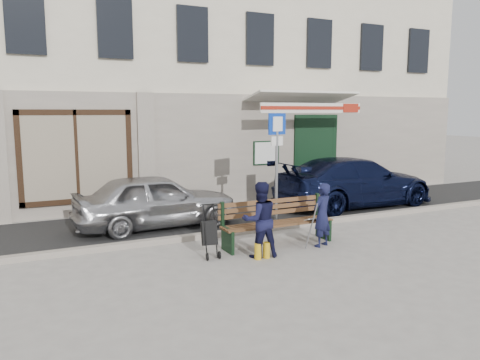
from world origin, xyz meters
TOP-DOWN VIEW (x-y plane):
  - ground at (0.00, 0.00)m, footprint 80.00×80.00m
  - asphalt_lane at (0.00, 3.10)m, footprint 60.00×3.20m
  - curb at (0.00, 1.50)m, footprint 60.00×0.18m
  - building at (0.01, 8.45)m, footprint 20.00×8.27m
  - car_silver at (-1.69, 2.90)m, footprint 3.84×1.70m
  - car_navy at (4.11, 2.91)m, footprint 4.91×2.12m
  - parking_sign at (0.92, 1.83)m, footprint 0.49×0.12m
  - bench at (0.10, 0.42)m, footprint 2.40×1.17m
  - man at (0.89, -0.05)m, footprint 0.55×0.45m
  - woman at (-0.56, -0.13)m, footprint 0.74×0.60m
  - stroller at (-1.41, 0.27)m, footprint 0.32×0.43m

SIDE VIEW (x-z plane):
  - ground at x=0.00m, z-range 0.00..0.00m
  - asphalt_lane at x=0.00m, z-range 0.00..0.01m
  - curb at x=0.00m, z-range 0.00..0.12m
  - stroller at x=-1.41m, z-range -0.06..0.93m
  - bench at x=0.10m, z-range -0.03..0.95m
  - car_silver at x=-1.69m, z-range 0.00..1.29m
  - man at x=0.89m, z-range 0.00..1.29m
  - car_navy at x=4.11m, z-range 0.00..1.41m
  - woman at x=-0.56m, z-range 0.00..1.42m
  - parking_sign at x=0.92m, z-range 0.45..3.11m
  - building at x=0.01m, z-range -0.03..9.97m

